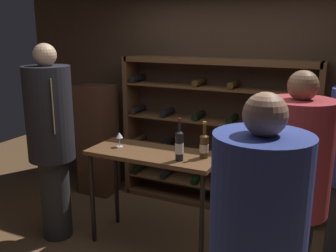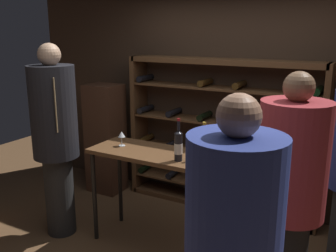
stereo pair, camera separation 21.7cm
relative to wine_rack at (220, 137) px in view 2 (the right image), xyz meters
The scene contains 9 objects.
back_wall 0.62m from the wine_rack, 63.56° to the left, with size 5.83×0.10×2.94m, color #3D2B1E.
wine_rack is the anchor object (origin of this frame).
tasting_table 1.12m from the wine_rack, 102.29° to the right, with size 1.27×0.54×0.98m.
person_bystander_dark_jacket 1.87m from the wine_rack, 131.71° to the right, with size 0.46×0.46×2.00m.
person_host_in_suit 1.77m from the wine_rack, 51.70° to the right, with size 0.50×0.50×1.85m.
display_cabinet 1.53m from the wine_rack, behind, with size 0.44×0.36×1.44m, color #4C2D1E.
wine_bottle_green_slim 1.24m from the wine_rack, 86.15° to the right, with size 0.07×0.07×0.39m.
wine_bottle_amber_reserve 1.10m from the wine_rack, 76.41° to the right, with size 0.08×0.08×0.34m.
wine_glass_stemmed_center 1.28m from the wine_rack, 119.45° to the right, with size 0.07×0.07×0.15m.
Camera 2 is at (1.46, -2.63, 2.12)m, focal length 40.74 mm.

